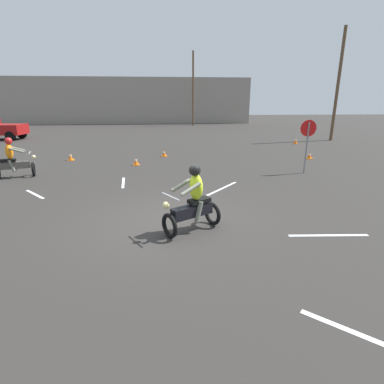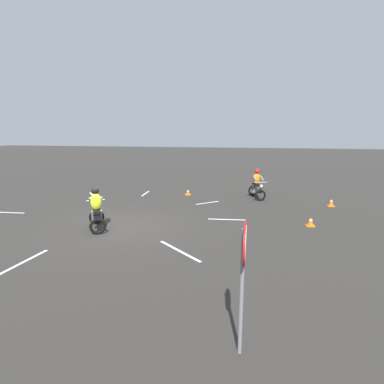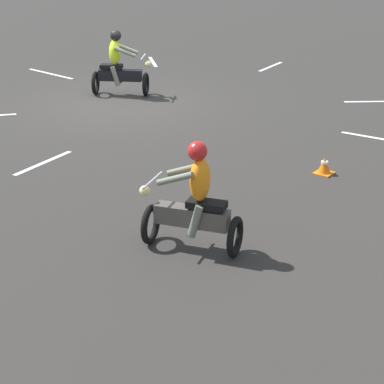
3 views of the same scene
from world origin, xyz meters
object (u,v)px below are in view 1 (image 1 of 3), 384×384
Objects in this scene: motorcycle_rider_background at (13,160)px; utility_pole_far at (193,89)px; traffic_cone_near_right at (164,154)px; utility_pole_near at (338,86)px; motorcycle_rider_foreground at (193,203)px; traffic_cone_mid_center at (70,157)px; stop_sign at (308,136)px; traffic_cone_far_center at (136,162)px; traffic_cone_mid_left at (309,156)px; traffic_cone_near_left at (296,141)px.

utility_pole_far is at bearing 142.15° from motorcycle_rider_background.
utility_pole_near reaches higher than traffic_cone_near_right.
utility_pole_far is at bearing -36.54° from motorcycle_rider_foreground.
traffic_cone_mid_center is 0.04× the size of utility_pole_far.
traffic_cone_near_right is (-6.14, 4.72, -1.47)m from stop_sign.
motorcycle_rider_foreground is 11.20m from traffic_cone_mid_center.
motorcycle_rider_foreground is at bearing -75.79° from traffic_cone_far_center.
traffic_cone_near_right is 22.97m from utility_pole_far.
motorcycle_rider_background reaches higher than traffic_cone_near_right.
traffic_cone_far_center is at bearing -16.59° from motorcycle_rider_foreground.
motorcycle_rider_background is (-6.83, 6.00, 0.00)m from motorcycle_rider_foreground.
motorcycle_rider_foreground is 4.79× the size of traffic_cone_mid_left.
traffic_cone_far_center is at bearing 96.25° from motorcycle_rider_background.
motorcycle_rider_background is 0.19× the size of utility_pole_far.
motorcycle_rider_background is at bearing -168.63° from traffic_cone_mid_left.
stop_sign is at bearing 71.35° from motorcycle_rider_background.
traffic_cone_far_center is at bearing -150.76° from utility_pole_near.
traffic_cone_mid_center is (-11.16, 4.00, -1.45)m from stop_sign.
utility_pole_far is at bearing 77.77° from traffic_cone_far_center.
traffic_cone_near_left reaches higher than traffic_cone_far_center.
traffic_cone_far_center is at bearing -149.48° from traffic_cone_near_left.
stop_sign is 11.94m from traffic_cone_mid_center.
traffic_cone_far_center is 0.04× the size of utility_pole_far.
motorcycle_rider_foreground reaches higher than traffic_cone_far_center.
traffic_cone_near_left is 10.63m from traffic_cone_near_right.
motorcycle_rider_background is 5.25m from traffic_cone_far_center.
traffic_cone_near_right is 0.04× the size of utility_pole_far.
utility_pole_near is at bearing 20.03° from traffic_cone_mid_center.
traffic_cone_near_left is 19.36m from utility_pole_far.
traffic_cone_mid_center is 13.01m from traffic_cone_mid_left.
motorcycle_rider_background is 4.60× the size of traffic_cone_far_center.
motorcycle_rider_background is at bearing 17.90° from motorcycle_rider_foreground.
traffic_cone_far_center is (-1.41, -2.31, 0.01)m from traffic_cone_near_right.
traffic_cone_near_left is at bearing -154.81° from utility_pole_near.
motorcycle_rider_foreground reaches higher than traffic_cone_near_right.
utility_pole_far is at bearing 107.99° from traffic_cone_near_left.
traffic_cone_near_right is at bearing 169.17° from traffic_cone_mid_left.
traffic_cone_mid_center reaches higher than traffic_cone_far_center.
motorcycle_rider_foreground is at bearing -59.70° from traffic_cone_mid_center.
traffic_cone_mid_center reaches higher than traffic_cone_mid_left.
traffic_cone_near_right is at bearing 8.18° from traffic_cone_mid_center.
traffic_cone_near_left is at bearing 18.66° from traffic_cone_mid_center.
traffic_cone_near_left is 12.95m from traffic_cone_far_center.
stop_sign is at bearing -37.55° from traffic_cone_near_right.
motorcycle_rider_foreground and motorcycle_rider_background have the same top height.
traffic_cone_near_left is 0.05× the size of utility_pole_near.
traffic_cone_near_right is 0.98× the size of traffic_cone_mid_left.
motorcycle_rider_foreground reaches higher than traffic_cone_mid_left.
motorcycle_rider_foreground reaches higher than traffic_cone_mid_center.
traffic_cone_mid_left is 10.15m from utility_pole_near.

